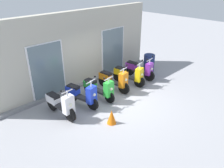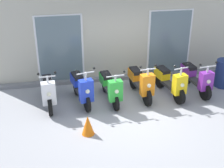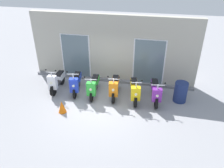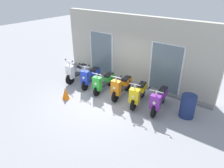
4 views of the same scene
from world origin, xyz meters
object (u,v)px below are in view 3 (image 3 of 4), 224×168
object	(u,v)px
scooter_green	(94,85)
scooter_purple	(155,91)
scooter_yellow	(135,90)
scooter_orange	(115,87)
scooter_blue	(76,83)
trash_bin	(181,92)
scooter_white	(57,81)
traffic_cone	(62,107)

from	to	relation	value
scooter_green	scooter_purple	distance (m)	2.74
scooter_green	scooter_yellow	size ratio (longest dim) A/B	0.99
scooter_yellow	scooter_orange	bearing A→B (deg)	175.15
scooter_blue	trash_bin	xyz separation A→B (m)	(4.63, 0.31, -0.06)
scooter_blue	scooter_green	xyz separation A→B (m)	(0.84, -0.02, -0.03)
scooter_yellow	scooter_purple	size ratio (longest dim) A/B	0.99
trash_bin	scooter_white	bearing A→B (deg)	-176.92
scooter_purple	traffic_cone	size ratio (longest dim) A/B	3.18
scooter_yellow	scooter_green	bearing A→B (deg)	-179.73
scooter_orange	scooter_yellow	size ratio (longest dim) A/B	1.02
scooter_blue	traffic_cone	world-z (taller)	scooter_blue
scooter_white	scooter_yellow	xyz separation A→B (m)	(3.64, -0.02, -0.01)
scooter_purple	scooter_green	bearing A→B (deg)	-177.74
scooter_purple	trash_bin	world-z (taller)	scooter_purple
scooter_orange	trash_bin	bearing A→B (deg)	4.86
scooter_green	scooter_orange	world-z (taller)	scooter_orange
trash_bin	scooter_orange	bearing A→B (deg)	-175.14
scooter_purple	trash_bin	distance (m)	1.08
scooter_blue	scooter_yellow	xyz separation A→B (m)	(2.69, -0.01, -0.03)
scooter_orange	scooter_purple	world-z (taller)	scooter_orange
scooter_yellow	trash_bin	world-z (taller)	scooter_yellow
scooter_green	trash_bin	distance (m)	3.81
scooter_yellow	scooter_purple	world-z (taller)	scooter_yellow
scooter_yellow	scooter_purple	distance (m)	0.89
scooter_yellow	scooter_white	bearing A→B (deg)	179.70
scooter_green	scooter_orange	size ratio (longest dim) A/B	0.98
traffic_cone	scooter_purple	bearing A→B (deg)	25.14
trash_bin	traffic_cone	xyz separation A→B (m)	(-4.64, -1.90, -0.19)
scooter_blue	scooter_purple	bearing A→B (deg)	1.37
scooter_yellow	scooter_purple	bearing A→B (deg)	6.38
scooter_green	traffic_cone	bearing A→B (deg)	-118.33
scooter_green	scooter_purple	world-z (taller)	scooter_purple
scooter_purple	scooter_yellow	bearing A→B (deg)	-173.62
scooter_green	scooter_purple	size ratio (longest dim) A/B	0.98
scooter_blue	scooter_orange	distance (m)	1.79
scooter_white	scooter_green	world-z (taller)	scooter_white
scooter_yellow	scooter_purple	xyz separation A→B (m)	(0.89, 0.10, -0.00)
scooter_green	traffic_cone	world-z (taller)	scooter_green
scooter_white	scooter_blue	world-z (taller)	scooter_blue
scooter_white	scooter_orange	world-z (taller)	scooter_white
scooter_purple	trash_bin	xyz separation A→B (m)	(1.06, 0.22, -0.02)
traffic_cone	scooter_green	bearing A→B (deg)	61.67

